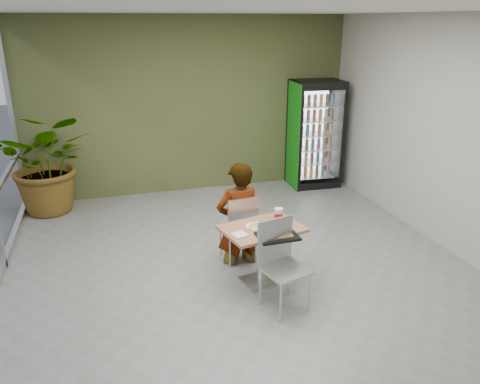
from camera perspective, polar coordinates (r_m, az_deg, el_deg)
The scene contains 12 objects.
ground at distance 6.06m, azimuth 0.64°, elevation -10.43°, with size 7.00×7.00×0.00m, color gray.
room_envelope at distance 5.42m, azimuth 0.70°, elevation 4.27°, with size 6.00×7.00×3.20m, color beige, non-canonical shape.
dining_table at distance 5.73m, azimuth 2.66°, elevation -6.26°, with size 1.06×0.84×0.75m.
chair_far at distance 6.18m, azimuth 0.06°, elevation -3.92°, with size 0.47×0.47×0.96m.
chair_near at distance 5.29m, azimuth 4.90°, elevation -7.91°, with size 0.56×0.56×1.03m.
seated_woman at distance 6.23m, azimuth -0.16°, elevation -3.90°, with size 0.62×0.40×1.69m, color black.
pizza_plate at distance 5.65m, azimuth 1.91°, elevation -4.08°, with size 0.30×0.24×0.03m.
soda_cup at distance 5.75m, azimuth 4.71°, elevation -2.91°, with size 0.10×0.10×0.18m.
napkin_stack at distance 5.42m, azimuth -0.06°, elevation -5.25°, with size 0.16×0.16×0.02m, color white.
cafeteria_tray at distance 5.39m, azimuth 4.61°, elevation -5.40°, with size 0.46×0.34×0.03m, color black.
beverage_fridge at distance 9.22m, azimuth 9.13°, elevation 6.98°, with size 0.96×0.76×2.04m.
potted_plant at distance 8.43m, azimuth -22.30°, elevation 3.35°, with size 1.55×1.34×1.72m, color #386C2B.
Camera 1 is at (-1.53, -4.98, 3.09)m, focal length 35.00 mm.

